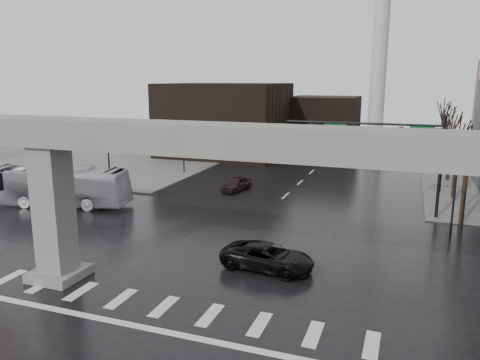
% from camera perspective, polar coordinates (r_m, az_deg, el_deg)
% --- Properties ---
extents(ground, '(160.00, 160.00, 0.00)m').
position_cam_1_polar(ground, '(24.17, -8.07, -14.01)').
color(ground, black).
rests_on(ground, ground).
extents(sidewalk_nw, '(28.00, 36.00, 0.15)m').
position_cam_1_polar(sidewalk_nw, '(66.83, -13.34, 2.84)').
color(sidewalk_nw, slate).
rests_on(sidewalk_nw, ground).
extents(elevated_guideway, '(48.00, 2.60, 8.70)m').
position_cam_1_polar(elevated_guideway, '(21.45, -5.63, 2.08)').
color(elevated_guideway, gray).
rests_on(elevated_guideway, ground).
extents(building_far_left, '(16.00, 14.00, 10.00)m').
position_cam_1_polar(building_far_left, '(65.97, -1.81, 7.36)').
color(building_far_left, black).
rests_on(building_far_left, ground).
extents(building_far_mid, '(10.00, 10.00, 8.00)m').
position_cam_1_polar(building_far_mid, '(72.41, 10.12, 6.82)').
color(building_far_mid, black).
rests_on(building_far_mid, ground).
extents(smokestack, '(3.60, 3.60, 30.00)m').
position_cam_1_polar(smokestack, '(65.23, 16.62, 14.16)').
color(smokestack, silver).
rests_on(smokestack, ground).
extents(signal_mast_arm, '(12.12, 0.43, 8.00)m').
position_cam_1_polar(signal_mast_arm, '(38.15, 17.75, 4.43)').
color(signal_mast_arm, black).
rests_on(signal_mast_arm, ground).
extents(flagpole_assembly, '(2.06, 0.12, 12.00)m').
position_cam_1_polar(flagpole_assembly, '(41.43, 26.89, 6.64)').
color(flagpole_assembly, silver).
rests_on(flagpole_assembly, ground).
extents(lamp_right_0, '(1.22, 0.32, 5.11)m').
position_cam_1_polar(lamp_right_0, '(33.93, 24.72, -1.08)').
color(lamp_right_0, black).
rests_on(lamp_right_0, ground).
extents(lamp_right_1, '(1.22, 0.32, 5.11)m').
position_cam_1_polar(lamp_right_1, '(47.66, 23.49, 2.59)').
color(lamp_right_1, black).
rests_on(lamp_right_1, ground).
extents(lamp_right_2, '(1.22, 0.32, 5.11)m').
position_cam_1_polar(lamp_right_2, '(61.52, 22.81, 4.62)').
color(lamp_right_2, black).
rests_on(lamp_right_2, ground).
extents(lamp_left_0, '(1.22, 0.32, 5.11)m').
position_cam_1_polar(lamp_left_0, '(41.41, -15.68, 1.83)').
color(lamp_left_0, black).
rests_on(lamp_left_0, ground).
extents(lamp_left_1, '(1.22, 0.32, 5.11)m').
position_cam_1_polar(lamp_left_1, '(53.25, -6.92, 4.44)').
color(lamp_left_1, black).
rests_on(lamp_left_1, ground).
extents(lamp_left_2, '(1.22, 0.32, 5.11)m').
position_cam_1_polar(lamp_left_2, '(65.94, -1.40, 6.03)').
color(lamp_left_2, black).
rests_on(lamp_left_2, ground).
extents(tree_right_0, '(1.09, 1.58, 7.50)m').
position_cam_1_polar(tree_right_0, '(38.08, 25.73, -0.88)').
color(tree_right_0, black).
rests_on(tree_right_0, ground).
extents(tree_right_1, '(1.09, 1.61, 7.67)m').
position_cam_1_polar(tree_right_1, '(45.89, 24.83, 1.34)').
color(tree_right_1, black).
rests_on(tree_right_1, ground).
extents(tree_right_2, '(1.10, 1.63, 7.85)m').
position_cam_1_polar(tree_right_2, '(53.75, 24.20, 2.92)').
color(tree_right_2, black).
rests_on(tree_right_2, ground).
extents(tree_right_3, '(1.11, 1.66, 8.02)m').
position_cam_1_polar(tree_right_3, '(61.65, 23.73, 4.09)').
color(tree_right_3, black).
rests_on(tree_right_3, ground).
extents(tree_right_4, '(1.12, 1.69, 8.19)m').
position_cam_1_polar(tree_right_4, '(69.58, 23.36, 5.00)').
color(tree_right_4, black).
rests_on(tree_right_4, ground).
extents(pickup_truck, '(5.52, 2.93, 1.48)m').
position_cam_1_polar(pickup_truck, '(26.94, 3.38, -9.34)').
color(pickup_truck, black).
rests_on(pickup_truck, ground).
extents(city_bus, '(12.55, 5.28, 3.41)m').
position_cam_1_polar(city_bus, '(42.60, -21.34, -0.70)').
color(city_bus, silver).
rests_on(city_bus, ground).
extents(far_car, '(2.31, 4.09, 1.31)m').
position_cam_1_polar(far_car, '(45.20, -0.43, -0.50)').
color(far_car, black).
rests_on(far_car, ground).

